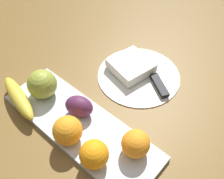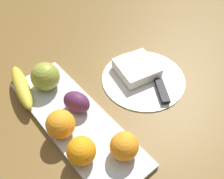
{
  "view_description": "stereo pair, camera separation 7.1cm",
  "coord_description": "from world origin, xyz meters",
  "px_view_note": "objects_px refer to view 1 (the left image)",
  "views": [
    {
      "loc": [
        -0.27,
        0.2,
        0.58
      ],
      "look_at": [
        0.03,
        -0.15,
        0.04
      ],
      "focal_mm": 41.57,
      "sensor_mm": 36.0,
      "label": 1
    },
    {
      "loc": [
        -0.32,
        0.15,
        0.58
      ],
      "look_at": [
        0.03,
        -0.15,
        0.04
      ],
      "focal_mm": 41.57,
      "sensor_mm": 36.0,
      "label": 2
    }
  ],
  "objects_px": {
    "banana": "(18,97)",
    "grape_bunch": "(79,106)",
    "orange_center": "(94,154)",
    "dinner_plate": "(139,75)",
    "fruit_tray": "(80,126)",
    "knife": "(157,82)",
    "folded_napkin": "(131,66)",
    "apple": "(42,84)",
    "orange_near_apple": "(136,144)",
    "orange_near_banana": "(68,130)"
  },
  "relations": [
    {
      "from": "dinner_plate",
      "to": "folded_napkin",
      "type": "bearing_deg",
      "value": 0.0
    },
    {
      "from": "orange_center",
      "to": "grape_bunch",
      "type": "relative_size",
      "value": 0.91
    },
    {
      "from": "fruit_tray",
      "to": "knife",
      "type": "height_order",
      "value": "knife"
    },
    {
      "from": "apple",
      "to": "knife",
      "type": "relative_size",
      "value": 0.5
    },
    {
      "from": "folded_napkin",
      "to": "knife",
      "type": "xyz_separation_m",
      "value": [
        -0.09,
        -0.01,
        -0.01
      ]
    },
    {
      "from": "orange_near_banana",
      "to": "dinner_plate",
      "type": "distance_m",
      "value": 0.3
    },
    {
      "from": "folded_napkin",
      "to": "fruit_tray",
      "type": "bearing_deg",
      "value": 97.24
    },
    {
      "from": "dinner_plate",
      "to": "knife",
      "type": "bearing_deg",
      "value": -172.81
    },
    {
      "from": "orange_near_apple",
      "to": "grape_bunch",
      "type": "height_order",
      "value": "orange_near_apple"
    },
    {
      "from": "banana",
      "to": "grape_bunch",
      "type": "relative_size",
      "value": 2.35
    },
    {
      "from": "orange_near_banana",
      "to": "dinner_plate",
      "type": "xyz_separation_m",
      "value": [
        0.01,
        -0.3,
        -0.05
      ]
    },
    {
      "from": "apple",
      "to": "folded_napkin",
      "type": "xyz_separation_m",
      "value": [
        -0.12,
        -0.24,
        -0.03
      ]
    },
    {
      "from": "apple",
      "to": "orange_near_apple",
      "type": "distance_m",
      "value": 0.3
    },
    {
      "from": "grape_bunch",
      "to": "folded_napkin",
      "type": "distance_m",
      "value": 0.23
    },
    {
      "from": "banana",
      "to": "orange_center",
      "type": "bearing_deg",
      "value": -164.57
    },
    {
      "from": "fruit_tray",
      "to": "banana",
      "type": "xyz_separation_m",
      "value": [
        0.18,
        0.06,
        0.03
      ]
    },
    {
      "from": "banana",
      "to": "grape_bunch",
      "type": "bearing_deg",
      "value": -137.84
    },
    {
      "from": "orange_near_apple",
      "to": "orange_near_banana",
      "type": "distance_m",
      "value": 0.16
    },
    {
      "from": "fruit_tray",
      "to": "orange_near_banana",
      "type": "bearing_deg",
      "value": 101.53
    },
    {
      "from": "apple",
      "to": "orange_center",
      "type": "xyz_separation_m",
      "value": [
        -0.25,
        0.05,
        -0.01
      ]
    },
    {
      "from": "fruit_tray",
      "to": "orange_near_banana",
      "type": "height_order",
      "value": "orange_near_banana"
    },
    {
      "from": "banana",
      "to": "orange_center",
      "type": "distance_m",
      "value": 0.28
    },
    {
      "from": "dinner_plate",
      "to": "apple",
      "type": "bearing_deg",
      "value": 58.33
    },
    {
      "from": "folded_napkin",
      "to": "apple",
      "type": "bearing_deg",
      "value": 64.05
    },
    {
      "from": "apple",
      "to": "dinner_plate",
      "type": "height_order",
      "value": "apple"
    },
    {
      "from": "fruit_tray",
      "to": "knife",
      "type": "distance_m",
      "value": 0.27
    },
    {
      "from": "apple",
      "to": "folded_napkin",
      "type": "relative_size",
      "value": 0.71
    },
    {
      "from": "orange_near_apple",
      "to": "dinner_plate",
      "type": "relative_size",
      "value": 0.27
    },
    {
      "from": "fruit_tray",
      "to": "banana",
      "type": "distance_m",
      "value": 0.19
    },
    {
      "from": "fruit_tray",
      "to": "orange_near_apple",
      "type": "height_order",
      "value": "orange_near_apple"
    },
    {
      "from": "orange_near_apple",
      "to": "fruit_tray",
      "type": "bearing_deg",
      "value": 12.57
    },
    {
      "from": "orange_center",
      "to": "knife",
      "type": "relative_size",
      "value": 0.41
    },
    {
      "from": "orange_near_apple",
      "to": "knife",
      "type": "distance_m",
      "value": 0.24
    },
    {
      "from": "banana",
      "to": "orange_near_apple",
      "type": "relative_size",
      "value": 2.59
    },
    {
      "from": "apple",
      "to": "dinner_plate",
      "type": "relative_size",
      "value": 0.32
    },
    {
      "from": "knife",
      "to": "banana",
      "type": "bearing_deg",
      "value": 84.22
    },
    {
      "from": "grape_bunch",
      "to": "knife",
      "type": "distance_m",
      "value": 0.25
    },
    {
      "from": "orange_near_banana",
      "to": "dinner_plate",
      "type": "height_order",
      "value": "orange_near_banana"
    },
    {
      "from": "orange_near_apple",
      "to": "banana",
      "type": "bearing_deg",
      "value": 15.63
    },
    {
      "from": "orange_near_banana",
      "to": "knife",
      "type": "distance_m",
      "value": 0.31
    },
    {
      "from": "orange_near_apple",
      "to": "grape_bunch",
      "type": "bearing_deg",
      "value": 2.85
    },
    {
      "from": "orange_center",
      "to": "apple",
      "type": "bearing_deg",
      "value": -12.33
    },
    {
      "from": "orange_near_banana",
      "to": "knife",
      "type": "relative_size",
      "value": 0.44
    },
    {
      "from": "orange_center",
      "to": "dinner_plate",
      "type": "xyz_separation_m",
      "value": [
        0.1,
        -0.3,
        -0.04
      ]
    },
    {
      "from": "knife",
      "to": "dinner_plate",
      "type": "bearing_deg",
      "value": 38.72
    },
    {
      "from": "orange_center",
      "to": "grape_bunch",
      "type": "xyz_separation_m",
      "value": [
        0.13,
        -0.07,
        -0.0
      ]
    },
    {
      "from": "grape_bunch",
      "to": "dinner_plate",
      "type": "distance_m",
      "value": 0.23
    },
    {
      "from": "grape_bunch",
      "to": "folded_napkin",
      "type": "height_order",
      "value": "grape_bunch"
    },
    {
      "from": "folded_napkin",
      "to": "dinner_plate",
      "type": "bearing_deg",
      "value": 180.0
    },
    {
      "from": "fruit_tray",
      "to": "banana",
      "type": "relative_size",
      "value": 2.57
    }
  ]
}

